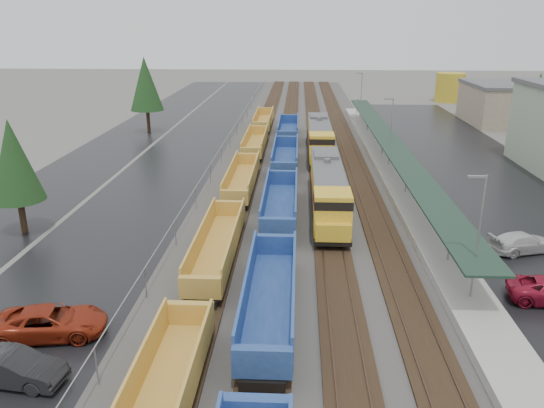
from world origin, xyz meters
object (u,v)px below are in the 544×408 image
(storage_tank, at_px, (450,87))
(parked_car_west_b, at_px, (13,368))
(locomotive_trail, at_px, (319,138))
(locomotive_lead, at_px, (328,189))
(well_string_yellow, at_px, (232,207))
(parked_car_west_c, at_px, (50,322))
(parked_car_east_c, at_px, (523,243))
(well_string_blue, at_px, (276,241))

(storage_tank, xyz_separation_m, parked_car_west_b, (-43.82, -92.78, -2.13))
(storage_tank, bearing_deg, locomotive_trail, -120.43)
(locomotive_lead, xyz_separation_m, well_string_yellow, (-8.00, -1.74, -1.11))
(parked_car_west_c, xyz_separation_m, parked_car_east_c, (29.11, 12.25, -0.08))
(well_string_yellow, relative_size, well_string_blue, 1.01)
(locomotive_lead, bearing_deg, locomotive_trail, 90.00)
(well_string_yellow, distance_m, parked_car_west_b, 22.90)
(well_string_yellow, bearing_deg, parked_car_east_c, -14.37)
(well_string_yellow, height_order, storage_tank, storage_tank)
(locomotive_trail, bearing_deg, well_string_yellow, -109.38)
(locomotive_trail, relative_size, parked_car_west_b, 3.84)
(locomotive_lead, height_order, locomotive_trail, same)
(locomotive_trail, height_order, parked_car_west_c, locomotive_trail)
(well_string_yellow, relative_size, storage_tank, 16.39)
(well_string_yellow, bearing_deg, parked_car_west_b, -108.85)
(parked_car_west_b, bearing_deg, storage_tank, -18.36)
(parked_car_west_b, bearing_deg, well_string_blue, -31.47)
(well_string_blue, bearing_deg, parked_car_east_c, 5.62)
(locomotive_trail, bearing_deg, storage_tank, 59.57)
(locomotive_lead, xyz_separation_m, parked_car_west_b, (-15.40, -23.41, -1.44))
(parked_car_west_c, bearing_deg, parked_car_west_b, 171.10)
(parked_car_east_c, bearing_deg, parked_car_west_b, 101.33)
(parked_car_west_c, bearing_deg, storage_tank, -35.87)
(locomotive_trail, height_order, parked_car_east_c, locomotive_trail)
(well_string_yellow, xyz_separation_m, parked_car_west_c, (-7.44, -17.79, -0.32))
(parked_car_east_c, bearing_deg, well_string_blue, 77.92)
(parked_car_west_b, xyz_separation_m, parked_car_west_c, (-0.05, 3.88, 0.02))
(locomotive_trail, bearing_deg, parked_car_west_c, -110.86)
(parked_car_east_c, bearing_deg, storage_tank, -28.59)
(parked_car_west_b, bearing_deg, parked_car_east_c, -54.06)
(parked_car_west_c, bearing_deg, locomotive_trail, -30.47)
(parked_car_west_b, bearing_deg, parked_car_west_c, 7.63)
(locomotive_lead, distance_m, parked_car_west_c, 24.94)
(locomotive_trail, relative_size, well_string_blue, 0.19)
(storage_tank, xyz_separation_m, parked_car_west_c, (-43.87, -88.91, -2.11))
(locomotive_trail, xyz_separation_m, parked_car_west_c, (-15.44, -40.53, -1.42))
(well_string_blue, xyz_separation_m, parked_car_west_c, (-11.44, -10.51, -0.40))
(parked_car_west_b, bearing_deg, locomotive_lead, -26.42)
(locomotive_trail, relative_size, parked_car_west_c, 3.16)
(locomotive_lead, height_order, storage_tank, storage_tank)
(well_string_yellow, bearing_deg, locomotive_trail, 70.62)
(well_string_blue, bearing_deg, parked_car_west_c, -137.44)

